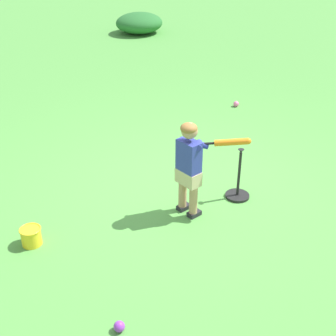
{
  "coord_description": "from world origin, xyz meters",
  "views": [
    {
      "loc": [
        -3.58,
        -3.16,
        2.93
      ],
      "look_at": [
        -0.42,
        -0.08,
        0.45
      ],
      "focal_mm": 49.46,
      "sensor_mm": 36.0,
      "label": 1
    }
  ],
  "objects_px": {
    "play_ball_midfield": "(236,104)",
    "play_ball_far_right": "(119,326)",
    "child_batter": "(191,161)",
    "batting_tee": "(238,189)",
    "toy_bucket": "(31,236)"
  },
  "relations": [
    {
      "from": "play_ball_midfield",
      "to": "play_ball_far_right",
      "type": "height_order",
      "value": "play_ball_midfield"
    },
    {
      "from": "play_ball_midfield",
      "to": "child_batter",
      "type": "bearing_deg",
      "value": -151.98
    },
    {
      "from": "play_ball_midfield",
      "to": "batting_tee",
      "type": "bearing_deg",
      "value": -142.82
    },
    {
      "from": "child_batter",
      "to": "play_ball_midfield",
      "type": "bearing_deg",
      "value": 28.02
    },
    {
      "from": "child_batter",
      "to": "play_ball_midfield",
      "type": "xyz_separation_m",
      "value": [
        2.88,
        1.53,
        -0.6
      ]
    },
    {
      "from": "play_ball_far_right",
      "to": "toy_bucket",
      "type": "relative_size",
      "value": 0.43
    },
    {
      "from": "batting_tee",
      "to": "toy_bucket",
      "type": "height_order",
      "value": "batting_tee"
    },
    {
      "from": "play_ball_far_right",
      "to": "batting_tee",
      "type": "xyz_separation_m",
      "value": [
        2.24,
        0.51,
        0.06
      ]
    },
    {
      "from": "play_ball_midfield",
      "to": "play_ball_far_right",
      "type": "bearing_deg",
      "value": -153.66
    },
    {
      "from": "play_ball_midfield",
      "to": "batting_tee",
      "type": "height_order",
      "value": "batting_tee"
    },
    {
      "from": "play_ball_midfield",
      "to": "toy_bucket",
      "type": "bearing_deg",
      "value": -170.09
    },
    {
      "from": "play_ball_far_right",
      "to": "batting_tee",
      "type": "bearing_deg",
      "value": 12.89
    },
    {
      "from": "child_batter",
      "to": "toy_bucket",
      "type": "distance_m",
      "value": 1.78
    },
    {
      "from": "batting_tee",
      "to": "play_ball_far_right",
      "type": "bearing_deg",
      "value": -167.11
    },
    {
      "from": "play_ball_midfield",
      "to": "play_ball_far_right",
      "type": "distance_m",
      "value": 5.02
    }
  ]
}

